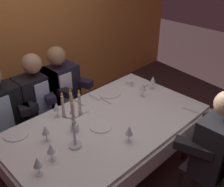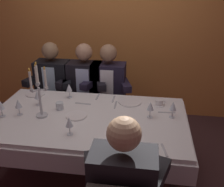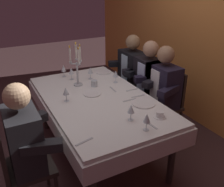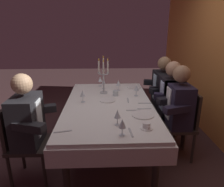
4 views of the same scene
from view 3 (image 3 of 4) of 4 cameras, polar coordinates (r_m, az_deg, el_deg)
The scene contains 26 objects.
ground_plane at distance 3.22m, azimuth -3.06°, elevation -12.81°, with size 12.00×12.00×0.00m, color #3F2829.
back_wall at distance 3.63m, azimuth 21.58°, elevation 13.33°, with size 6.00×0.12×2.70m, color orange.
dining_table at distance 2.89m, azimuth -3.33°, elevation -2.98°, with size 1.94×1.14×0.74m.
candelabra at distance 3.10m, azimuth -7.94°, elevation 5.98°, with size 0.15×0.17×0.55m.
dinner_plate_0 at distance 2.70m, azimuth 7.16°, elevation -2.24°, with size 0.25×0.25×0.01m, color white.
dinner_plate_1 at distance 2.91m, azimuth -4.53°, elevation -0.04°, with size 0.21×0.21×0.01m, color white.
dinner_plate_2 at distance 3.59m, azimuth -1.99°, elevation 4.92°, with size 0.22×0.22×0.01m, color white.
wine_glass_0 at distance 3.34m, azimuth -9.23°, elevation 5.04°, with size 0.07×0.07×0.16m.
wine_glass_1 at distance 3.20m, azimuth 0.82°, elevation 4.43°, with size 0.07×0.07×0.16m.
wine_glass_2 at distance 2.21m, azimuth 7.89°, elevation -5.66°, with size 0.07×0.07×0.16m.
wine_glass_3 at distance 2.74m, azimuth -10.43°, elevation 0.45°, with size 0.07×0.07×0.16m.
wine_glass_4 at distance 2.34m, azimuth 4.33°, elevation -3.57°, with size 0.07×0.07×0.16m.
wine_glass_5 at distance 3.33m, azimuth -4.97°, elevation 5.17°, with size 0.07×0.07×0.16m.
wine_glass_6 at distance 3.46m, azimuth -10.92°, elevation 5.56°, with size 0.07×0.07×0.16m.
water_tumbler_0 at distance 3.12m, azimuth -4.04°, elevation 2.31°, with size 0.08×0.08×0.08m, color silver.
coffee_cup_0 at distance 2.47m, azimuth 10.83°, elevation -4.75°, with size 0.13×0.12×0.06m.
fork_0 at distance 2.11m, azimuth -6.30°, elevation -10.79°, with size 0.17×0.02×0.01m, color #B7B7BC.
fork_1 at distance 3.03m, azimuth 0.22°, elevation 0.95°, with size 0.17×0.02×0.01m, color #B7B7BC.
spoon_2 at distance 2.87m, azimuth 5.94°, elevation -0.61°, with size 0.17×0.02×0.01m, color #B7B7BC.
fork_3 at distance 2.34m, azimuth 8.82°, elevation -7.01°, with size 0.17×0.02×0.01m, color #B7B7BC.
fork_4 at distance 2.77m, azimuth 4.06°, elevation -1.50°, with size 0.17×0.02×0.01m, color #B7B7BC.
fork_5 at distance 3.03m, azimuth 4.70°, elevation 0.86°, with size 0.17×0.02×0.01m, color #B7B7BC.
seated_diner_0 at distance 3.77m, azimuth 4.64°, elevation 5.65°, with size 0.63×0.48×1.24m.
seated_diner_1 at distance 3.44m, azimuth 8.47°, elevation 3.54°, with size 0.63×0.48×1.24m.
seated_diner_2 at distance 3.22m, azimuth 11.59°, elevation 1.80°, with size 0.63×0.48×1.24m.
seated_diner_3 at distance 2.26m, azimuth -19.46°, elevation -9.81°, with size 0.63×0.48×1.24m.
Camera 3 is at (2.34, -1.05, 1.96)m, focal length 40.31 mm.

